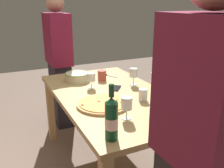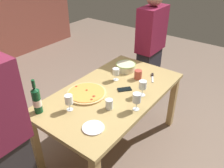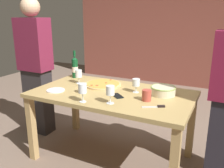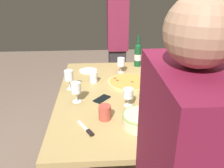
# 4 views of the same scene
# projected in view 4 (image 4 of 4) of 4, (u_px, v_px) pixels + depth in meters

# --- Properties ---
(ground_plane) EXTENTS (8.00, 8.00, 0.00)m
(ground_plane) POSITION_uv_depth(u_px,v_px,m) (112.00, 163.00, 2.28)
(ground_plane) COLOR #786355
(dining_table) EXTENTS (1.60, 0.90, 0.75)m
(dining_table) POSITION_uv_depth(u_px,v_px,m) (112.00, 103.00, 2.01)
(dining_table) COLOR tan
(dining_table) RESTS_ON ground
(pizza) EXTENTS (0.41, 0.41, 0.03)m
(pizza) POSITION_uv_depth(u_px,v_px,m) (129.00, 82.00, 2.16)
(pizza) COLOR #DCB273
(pizza) RESTS_ON dining_table
(serving_bowl) EXTENTS (0.24, 0.24, 0.08)m
(serving_bowl) POSITION_uv_depth(u_px,v_px,m) (140.00, 119.00, 1.53)
(serving_bowl) COLOR beige
(serving_bowl) RESTS_ON dining_table
(wine_bottle) EXTENTS (0.08, 0.08, 0.33)m
(wine_bottle) POSITION_uv_depth(u_px,v_px,m) (138.00, 55.00, 2.55)
(wine_bottle) COLOR #104623
(wine_bottle) RESTS_ON dining_table
(wine_glass_near_pizza) EXTENTS (0.08, 0.08, 0.14)m
(wine_glass_near_pizza) POSITION_uv_depth(u_px,v_px,m) (128.00, 94.00, 1.74)
(wine_glass_near_pizza) COLOR white
(wine_glass_near_pizza) RESTS_ON dining_table
(wine_glass_by_bottle) EXTENTS (0.08, 0.08, 0.16)m
(wine_glass_by_bottle) POSITION_uv_depth(u_px,v_px,m) (121.00, 63.00, 2.38)
(wine_glass_by_bottle) COLOR white
(wine_glass_by_bottle) RESTS_ON dining_table
(wine_glass_far_left) EXTENTS (0.08, 0.08, 0.17)m
(wine_glass_far_left) POSITION_uv_depth(u_px,v_px,m) (69.00, 76.00, 2.01)
(wine_glass_far_left) COLOR white
(wine_glass_far_left) RESTS_ON dining_table
(wine_glass_far_right) EXTENTS (0.08, 0.08, 0.16)m
(wine_glass_far_right) POSITION_uv_depth(u_px,v_px,m) (76.00, 89.00, 1.80)
(wine_glass_far_right) COLOR white
(wine_glass_far_right) RESTS_ON dining_table
(cup_amber) EXTENTS (0.09, 0.09, 0.10)m
(cup_amber) POSITION_uv_depth(u_px,v_px,m) (105.00, 112.00, 1.59)
(cup_amber) COLOR #B6493A
(cup_amber) RESTS_ON dining_table
(cup_ceramic) EXTENTS (0.07, 0.07, 0.10)m
(cup_ceramic) POSITION_uv_depth(u_px,v_px,m) (94.00, 77.00, 2.17)
(cup_ceramic) COLOR white
(cup_ceramic) RESTS_ON dining_table
(side_plate) EXTENTS (0.19, 0.19, 0.01)m
(side_plate) POSITION_uv_depth(u_px,v_px,m) (88.00, 71.00, 2.45)
(side_plate) COLOR white
(side_plate) RESTS_ON dining_table
(cell_phone) EXTENTS (0.16, 0.15, 0.01)m
(cell_phone) POSITION_uv_depth(u_px,v_px,m) (102.00, 99.00, 1.87)
(cell_phone) COLOR black
(cell_phone) RESTS_ON dining_table
(pizza_knife) EXTENTS (0.18, 0.12, 0.02)m
(pizza_knife) POSITION_uv_depth(u_px,v_px,m) (87.00, 130.00, 1.48)
(pizza_knife) COLOR silver
(pizza_knife) RESTS_ON dining_table
(person_guest_left) EXTENTS (0.39, 0.24, 1.70)m
(person_guest_left) POSITION_uv_depth(u_px,v_px,m) (117.00, 45.00, 2.97)
(person_guest_left) COLOR #2D292A
(person_guest_left) RESTS_ON ground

